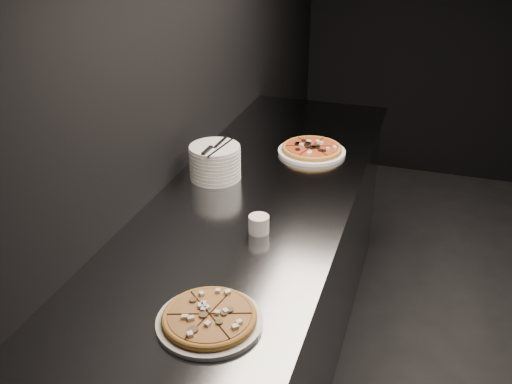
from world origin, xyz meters
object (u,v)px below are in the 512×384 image
(plate_stack, at_px, (215,162))
(cutlery, at_px, (215,147))
(counter, at_px, (255,292))
(pizza_mushroom, at_px, (210,318))
(pizza_tomato, at_px, (312,149))
(ramekin, at_px, (259,224))

(plate_stack, height_order, cutlery, cutlery)
(plate_stack, bearing_deg, cutlery, -62.38)
(counter, height_order, cutlery, cutlery)
(counter, bearing_deg, pizza_mushroom, -81.43)
(plate_stack, relative_size, cutlery, 0.95)
(pizza_tomato, distance_m, plate_stack, 0.49)
(cutlery, relative_size, ramekin, 3.06)
(counter, bearing_deg, pizza_tomato, 76.72)
(pizza_mushroom, relative_size, pizza_tomato, 0.98)
(counter, distance_m, cutlery, 0.64)
(cutlery, distance_m, ramekin, 0.47)
(pizza_tomato, height_order, ramekin, ramekin)
(plate_stack, distance_m, cutlery, 0.07)
(pizza_tomato, distance_m, cutlery, 0.51)
(pizza_tomato, xyz_separation_m, cutlery, (-0.31, -0.38, 0.12))
(cutlery, bearing_deg, pizza_mushroom, -68.16)
(counter, height_order, pizza_tomato, pizza_tomato)
(pizza_mushroom, distance_m, plate_stack, 0.91)
(pizza_mushroom, bearing_deg, pizza_tomato, 89.96)
(ramekin, bearing_deg, counter, 110.72)
(pizza_mushroom, height_order, pizza_tomato, pizza_tomato)
(counter, relative_size, pizza_tomato, 7.29)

